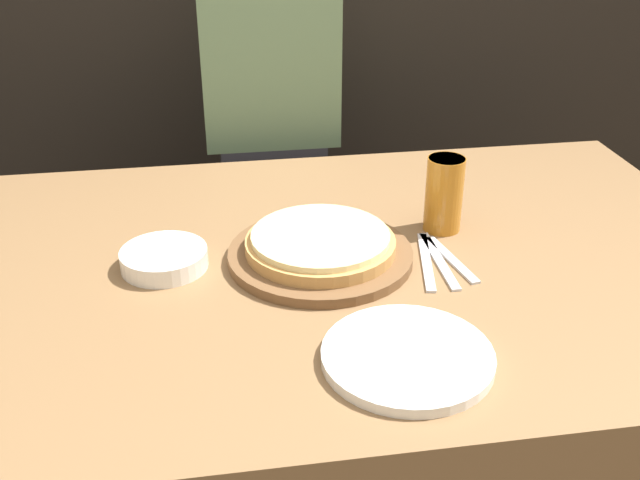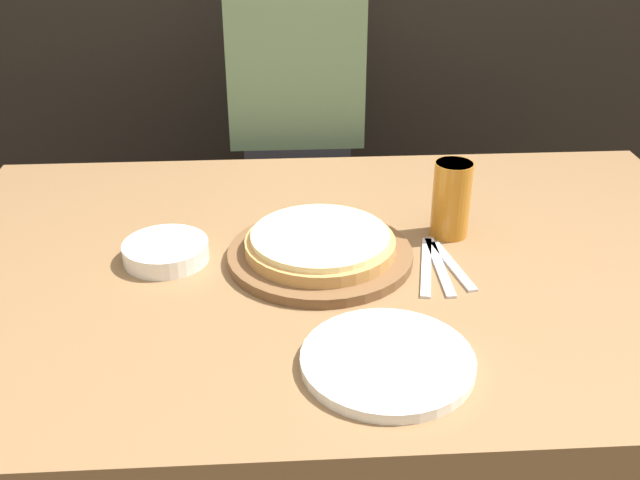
# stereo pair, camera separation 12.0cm
# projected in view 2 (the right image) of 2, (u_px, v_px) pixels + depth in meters

# --- Properties ---
(dining_table) EXTENTS (1.59, 1.05, 0.74)m
(dining_table) POSITION_uv_depth(u_px,v_px,m) (339.00, 409.00, 1.60)
(dining_table) COLOR olive
(dining_table) RESTS_ON ground_plane
(pizza_on_board) EXTENTS (0.35, 0.35, 0.06)m
(pizza_on_board) POSITION_uv_depth(u_px,v_px,m) (320.00, 247.00, 1.42)
(pizza_on_board) COLOR brown
(pizza_on_board) RESTS_ON dining_table
(beer_glass) EXTENTS (0.08, 0.08, 0.16)m
(beer_glass) POSITION_uv_depth(u_px,v_px,m) (452.00, 196.00, 1.48)
(beer_glass) COLOR #B7701E
(beer_glass) RESTS_ON dining_table
(dinner_plate) EXTENTS (0.27, 0.27, 0.02)m
(dinner_plate) POSITION_uv_depth(u_px,v_px,m) (387.00, 361.00, 1.13)
(dinner_plate) COLOR white
(dinner_plate) RESTS_ON dining_table
(side_bowl) EXTENTS (0.16, 0.16, 0.04)m
(side_bowl) POSITION_uv_depth(u_px,v_px,m) (166.00, 251.00, 1.42)
(side_bowl) COLOR white
(side_bowl) RESTS_ON dining_table
(fork) EXTENTS (0.06, 0.22, 0.00)m
(fork) POSITION_uv_depth(u_px,v_px,m) (426.00, 266.00, 1.40)
(fork) COLOR silver
(fork) RESTS_ON dining_table
(dinner_knife) EXTENTS (0.02, 0.22, 0.00)m
(dinner_knife) POSITION_uv_depth(u_px,v_px,m) (439.00, 266.00, 1.40)
(dinner_knife) COLOR silver
(dinner_knife) RESTS_ON dining_table
(spoon) EXTENTS (0.05, 0.19, 0.00)m
(spoon) POSITION_uv_depth(u_px,v_px,m) (453.00, 266.00, 1.40)
(spoon) COLOR silver
(spoon) RESTS_ON dining_table
(diner_person) EXTENTS (0.36, 0.20, 1.33)m
(diner_person) POSITION_uv_depth(u_px,v_px,m) (297.00, 160.00, 2.12)
(diner_person) COLOR #33333D
(diner_person) RESTS_ON ground_plane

